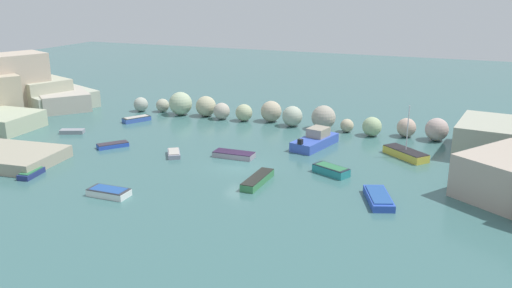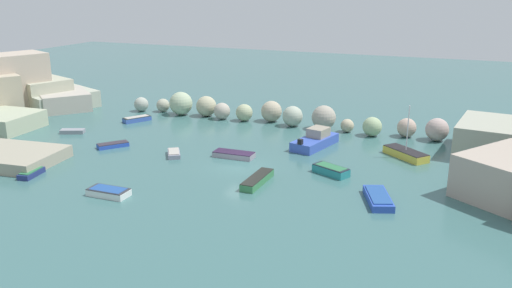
% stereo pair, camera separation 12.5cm
% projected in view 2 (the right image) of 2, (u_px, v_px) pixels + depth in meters
% --- Properties ---
extents(cove_water, '(160.00, 160.00, 0.00)m').
position_uv_depth(cove_water, '(240.00, 166.00, 46.65)').
color(cove_water, '#3A6666').
rests_on(cove_water, ground).
extents(cliff_headland_left, '(17.97, 21.96, 7.09)m').
position_uv_depth(cliff_headland_left, '(15.00, 97.00, 66.03)').
color(cliff_headland_left, '#ACAC94').
rests_on(cliff_headland_left, ground).
extents(rock_breakwater, '(44.89, 3.95, 2.78)m').
position_uv_depth(rock_breakwater, '(308.00, 117.00, 58.90)').
color(rock_breakwater, '#A3A99B').
rests_on(rock_breakwater, ground).
extents(stone_dock, '(9.19, 7.17, 1.07)m').
position_uv_depth(stone_dock, '(10.00, 157.00, 47.54)').
color(stone_dock, '#9F9882').
rests_on(stone_dock, ground).
extents(channel_buoy, '(0.45, 0.45, 0.45)m').
position_uv_depth(channel_buoy, '(318.00, 134.00, 55.82)').
color(channel_buoy, gold).
rests_on(channel_buoy, cove_water).
extents(moored_boat_0, '(3.15, 1.49, 0.57)m').
position_uv_depth(moored_boat_0, '(109.00, 192.00, 40.12)').
color(moored_boat_0, white).
rests_on(moored_boat_0, cove_water).
extents(moored_boat_1, '(3.54, 6.11, 1.77)m').
position_uv_depth(moored_boat_1, '(315.00, 140.00, 52.17)').
color(moored_boat_1, '#3957BF').
rests_on(moored_boat_1, cove_water).
extents(moored_boat_2, '(2.67, 1.92, 0.41)m').
position_uv_depth(moored_boat_2, '(73.00, 131.00, 56.90)').
color(moored_boat_2, gray).
rests_on(moored_boat_2, cove_water).
extents(moored_boat_3, '(4.44, 4.07, 4.88)m').
position_uv_depth(moored_boat_3, '(406.00, 153.00, 48.88)').
color(moored_boat_3, gold).
rests_on(moored_boat_3, cove_water).
extents(moored_boat_4, '(2.95, 4.45, 0.60)m').
position_uv_depth(moored_boat_4, '(378.00, 198.00, 38.98)').
color(moored_boat_4, blue).
rests_on(moored_boat_4, cove_water).
extents(moored_boat_5, '(1.41, 2.59, 0.52)m').
position_uv_depth(moored_boat_5, '(31.00, 173.00, 44.24)').
color(moored_boat_5, navy).
rests_on(moored_boat_5, cove_water).
extents(moored_boat_6, '(2.66, 2.98, 0.44)m').
position_uv_depth(moored_boat_6, '(113.00, 145.00, 52.03)').
color(moored_boat_6, blue).
rests_on(moored_boat_6, cove_water).
extents(moored_boat_7, '(2.54, 3.31, 0.57)m').
position_uv_depth(moored_boat_7, '(137.00, 119.00, 61.72)').
color(moored_boat_7, '#3A5CB4').
rests_on(moored_boat_7, cove_water).
extents(moored_boat_8, '(3.79, 1.52, 0.52)m').
position_uv_depth(moored_boat_8, '(234.00, 155.00, 48.99)').
color(moored_boat_8, '#958C9A').
rests_on(moored_boat_8, cove_water).
extents(moored_boat_9, '(1.18, 4.46, 0.61)m').
position_uv_depth(moored_boat_9, '(257.00, 180.00, 42.57)').
color(moored_boat_9, '#3A814D').
rests_on(moored_boat_9, cove_water).
extents(moored_boat_10, '(2.24, 2.64, 0.48)m').
position_uv_depth(moored_boat_10, '(174.00, 153.00, 49.41)').
color(moored_boat_10, gray).
rests_on(moored_boat_10, cove_water).
extents(moored_boat_11, '(3.35, 2.47, 0.71)m').
position_uv_depth(moored_boat_11, '(331.00, 170.00, 44.58)').
color(moored_boat_11, teal).
rests_on(moored_boat_11, cove_water).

